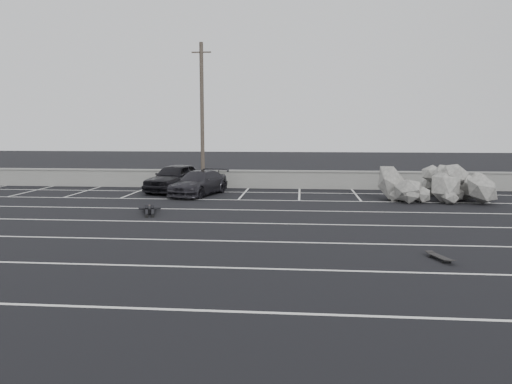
# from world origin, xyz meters

# --- Properties ---
(ground) EXTENTS (120.00, 120.00, 0.00)m
(ground) POSITION_xyz_m (0.00, 0.00, 0.00)
(ground) COLOR black
(ground) RESTS_ON ground
(seawall) EXTENTS (50.00, 0.45, 1.06)m
(seawall) POSITION_xyz_m (0.00, 14.00, 0.55)
(seawall) COLOR gray
(seawall) RESTS_ON ground
(stall_lines) EXTENTS (36.00, 20.05, 0.01)m
(stall_lines) POSITION_xyz_m (-0.08, 4.41, 0.00)
(stall_lines) COLOR silver
(stall_lines) RESTS_ON ground
(car_left) EXTENTS (2.97, 4.88, 1.55)m
(car_left) POSITION_xyz_m (-2.93, 11.99, 0.78)
(car_left) COLOR black
(car_left) RESTS_ON ground
(car_right) EXTENTS (2.95, 4.75, 1.29)m
(car_right) POSITION_xyz_m (-1.31, 10.67, 0.64)
(car_right) COLOR black
(car_right) RESTS_ON ground
(utility_pole) EXTENTS (1.11, 0.22, 8.30)m
(utility_pole) POSITION_xyz_m (-1.59, 13.20, 4.20)
(utility_pole) COLOR #4C4238
(utility_pole) RESTS_ON ground
(trash_bin) EXTENTS (0.71, 0.71, 1.02)m
(trash_bin) POSITION_xyz_m (9.27, 13.60, 0.52)
(trash_bin) COLOR black
(trash_bin) RESTS_ON ground
(riprap_pile) EXTENTS (6.26, 4.39, 1.65)m
(riprap_pile) POSITION_xyz_m (10.76, 9.62, 0.58)
(riprap_pile) COLOR gray
(riprap_pile) RESTS_ON ground
(person) EXTENTS (2.30, 2.95, 0.48)m
(person) POSITION_xyz_m (-2.23, 5.01, 0.24)
(person) COLOR black
(person) RESTS_ON ground
(skateboard) EXTENTS (0.51, 0.90, 0.11)m
(skateboard) POSITION_xyz_m (7.82, -1.75, 0.08)
(skateboard) COLOR black
(skateboard) RESTS_ON ground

